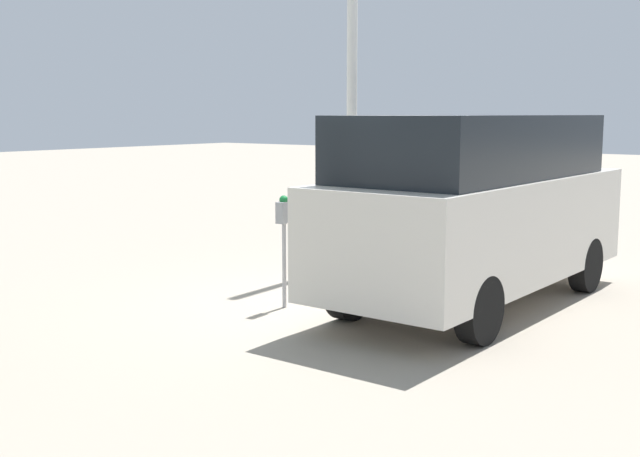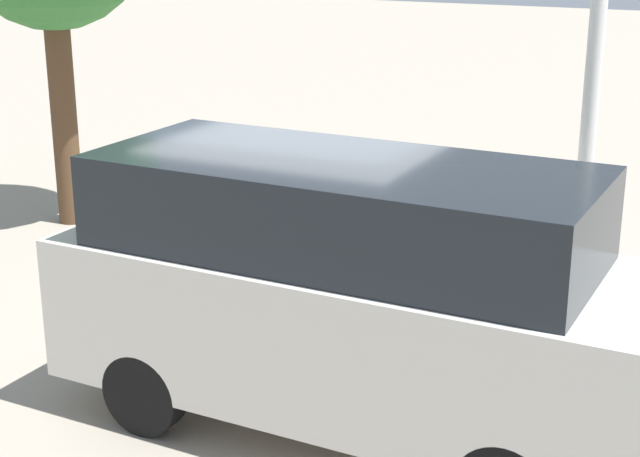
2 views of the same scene
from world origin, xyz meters
name	(u,v)px [view 2 (image 2 of 2)]	position (x,y,z in m)	size (l,w,h in m)	color
ground_plane	(314,352)	(0.00, 0.00, 0.00)	(80.00, 80.00, 0.00)	gray
parking_meter_near	(292,233)	(-0.53, 0.57, 1.02)	(0.21, 0.12, 1.38)	#9E9EA3
lamp_post	(587,145)	(2.24, 1.49, 2.06)	(0.44, 0.44, 6.18)	beige
parked_van	(352,291)	(0.98, -1.24, 1.26)	(5.07, 1.95, 2.34)	beige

